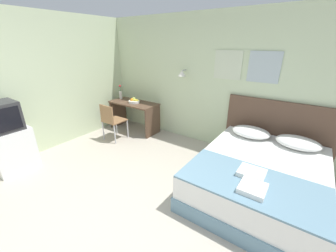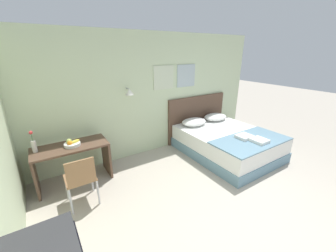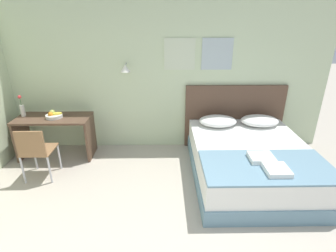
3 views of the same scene
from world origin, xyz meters
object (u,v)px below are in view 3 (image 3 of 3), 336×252
at_px(bed, 250,161).
at_px(pillow_left, 218,121).
at_px(throw_blanket, 267,166).
at_px(folded_towel_mid_bed, 277,170).
at_px(folded_towel_near_foot, 261,158).
at_px(pillow_right, 260,121).
at_px(desk, 55,129).
at_px(flower_vase, 22,109).
at_px(desk_chair, 36,149).
at_px(headboard, 234,116).
at_px(fruit_bowl, 54,115).

xyz_separation_m(bed, pillow_left, (-0.36, 0.76, 0.35)).
distance_m(throw_blanket, folded_towel_mid_bed, 0.16).
bearing_deg(folded_towel_near_foot, pillow_right, 72.23).
xyz_separation_m(desk, flower_vase, (-0.51, 0.06, 0.35)).
bearing_deg(desk, desk_chair, -90.23).
distance_m(headboard, desk, 3.18).
bearing_deg(pillow_left, bed, -64.60).
relative_size(bed, headboard, 1.16).
bearing_deg(throw_blanket, desk, 157.05).
distance_m(desk, flower_vase, 0.62).
bearing_deg(pillow_left, flower_vase, 179.50).
xyz_separation_m(throw_blanket, folded_towel_mid_bed, (0.05, -0.15, 0.04)).
bearing_deg(desk, throw_blanket, -22.95).
bearing_deg(fruit_bowl, headboard, 6.69).
height_order(desk, flower_vase, flower_vase).
bearing_deg(flower_vase, pillow_left, -0.50).
bearing_deg(flower_vase, throw_blanket, -20.89).
xyz_separation_m(headboard, pillow_right, (0.36, -0.32, 0.04)).
distance_m(throw_blanket, desk, 3.43).
distance_m(fruit_bowl, flower_vase, 0.56).
bearing_deg(folded_towel_near_foot, fruit_bowl, 159.24).
bearing_deg(pillow_right, headboard, 138.88).
relative_size(bed, pillow_left, 3.26).
bearing_deg(folded_towel_near_foot, desk_chair, 171.69).
height_order(throw_blanket, folded_towel_near_foot, folded_towel_near_foot).
bearing_deg(flower_vase, desk, -7.02).
height_order(pillow_left, fruit_bowl, fruit_bowl).
xyz_separation_m(headboard, folded_towel_near_foot, (-0.03, -1.54, 0.02)).
bearing_deg(headboard, folded_towel_near_foot, -91.13).
bearing_deg(headboard, pillow_left, -138.88).
height_order(desk, fruit_bowl, fruit_bowl).
bearing_deg(folded_towel_mid_bed, desk, 155.20).
bearing_deg(desk_chair, bed, 0.09).
bearing_deg(fruit_bowl, pillow_left, 1.06).
distance_m(pillow_left, fruit_bowl, 2.77).
distance_m(headboard, folded_towel_near_foot, 1.54).
xyz_separation_m(pillow_right, throw_blanket, (-0.36, -1.37, -0.07)).
distance_m(throw_blanket, desk_chair, 3.22).
bearing_deg(folded_towel_mid_bed, folded_towel_near_foot, 106.10).
distance_m(bed, desk, 3.25).
bearing_deg(folded_towel_mid_bed, headboard, 91.70).
xyz_separation_m(folded_towel_near_foot, desk, (-3.12, 1.19, -0.09)).
distance_m(folded_towel_mid_bed, flower_vase, 4.04).
relative_size(bed, folded_towel_mid_bed, 7.19).
distance_m(bed, desk_chair, 3.17).
xyz_separation_m(pillow_left, desk, (-2.79, -0.03, -0.11)).
distance_m(headboard, pillow_right, 0.48).
xyz_separation_m(bed, folded_towel_mid_bed, (0.05, -0.76, 0.33)).
height_order(bed, headboard, headboard).
relative_size(pillow_right, folded_towel_mid_bed, 2.21).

